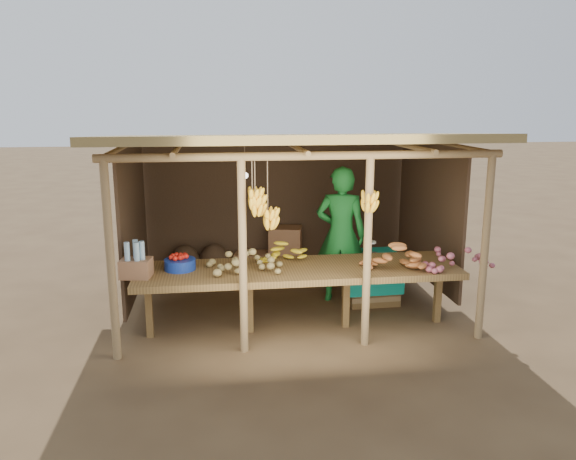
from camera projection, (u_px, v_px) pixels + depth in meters
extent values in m
plane|color=brown|center=(288.00, 302.00, 7.91)|extent=(60.00, 60.00, 0.00)
cylinder|color=olive|center=(111.00, 262.00, 5.94)|extent=(0.09, 0.09, 2.20)
cylinder|color=olive|center=(485.00, 249.00, 6.49)|extent=(0.09, 0.09, 2.20)
cylinder|color=olive|center=(144.00, 210.00, 8.84)|extent=(0.09, 0.09, 2.20)
cylinder|color=olive|center=(400.00, 204.00, 9.39)|extent=(0.09, 0.09, 2.20)
cylinder|color=olive|center=(243.00, 258.00, 6.12)|extent=(0.09, 0.09, 2.20)
cylinder|color=olive|center=(367.00, 253.00, 6.31)|extent=(0.09, 0.09, 2.20)
cylinder|color=olive|center=(307.00, 156.00, 5.97)|extent=(4.40, 0.09, 0.09)
cylinder|color=olive|center=(275.00, 138.00, 8.87)|extent=(4.40, 0.09, 0.09)
cube|color=olive|center=(288.00, 139.00, 7.40)|extent=(4.70, 3.50, 0.28)
cube|color=#422E1E|center=(276.00, 200.00, 9.07)|extent=(4.20, 0.04, 1.98)
cube|color=#422E1E|center=(133.00, 220.00, 7.56)|extent=(0.04, 2.40, 1.98)
cube|color=#422E1E|center=(429.00, 212.00, 8.10)|extent=(0.04, 2.40, 1.98)
cube|color=brown|center=(298.00, 270.00, 6.82)|extent=(3.90, 1.05, 0.08)
cube|color=brown|center=(149.00, 308.00, 6.68)|extent=(0.08, 0.08, 0.72)
cube|color=brown|center=(250.00, 304.00, 6.83)|extent=(0.08, 0.08, 0.72)
cube|color=brown|center=(346.00, 299.00, 6.99)|extent=(0.08, 0.08, 0.72)
cube|color=brown|center=(438.00, 295.00, 7.14)|extent=(0.08, 0.08, 0.72)
cylinder|color=navy|center=(180.00, 264.00, 6.71)|extent=(0.37, 0.37, 0.13)
cube|color=brown|center=(136.00, 268.00, 6.41)|extent=(0.37, 0.31, 0.21)
imported|color=#176926|center=(341.00, 235.00, 7.81)|extent=(0.81, 0.66, 1.91)
cube|color=brown|center=(371.00, 280.00, 7.89)|extent=(0.71, 0.61, 0.64)
cube|color=#0D9883|center=(372.00, 256.00, 7.82)|extent=(0.79, 0.68, 0.06)
cube|color=brown|center=(285.00, 263.00, 9.03)|extent=(0.57, 0.49, 0.40)
cube|color=brown|center=(285.00, 239.00, 8.95)|extent=(0.57, 0.49, 0.40)
cube|color=brown|center=(251.00, 265.00, 8.96)|extent=(0.57, 0.49, 0.40)
ellipsoid|color=#422E1E|center=(185.00, 263.00, 8.81)|extent=(0.50, 0.50, 0.68)
ellipsoid|color=#422E1E|center=(214.00, 262.00, 8.87)|extent=(0.50, 0.50, 0.68)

